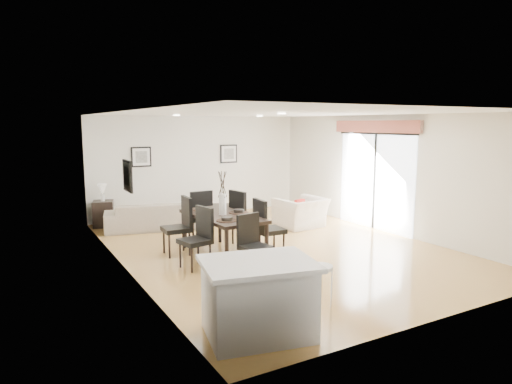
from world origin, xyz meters
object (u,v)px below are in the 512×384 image
side_table (104,214)px  kitchen_island (258,298)px  dining_chair_wnear (199,234)px  armchair (301,213)px  dining_chair_efar (242,215)px  dining_chair_enear (265,225)px  dining_chair_foot (199,213)px  bar_stool (320,273)px  coffee_table (219,214)px  dining_chair_head (252,240)px  dining_table (223,219)px  sofa (153,216)px  dining_chair_wfar (181,222)px

side_table → kitchen_island: size_ratio=0.43×
kitchen_island → dining_chair_wnear: bearing=94.0°
armchair → dining_chair_efar: dining_chair_efar is taller
dining_chair_enear → side_table: bearing=31.1°
dining_chair_foot → dining_chair_efar: bearing=130.8°
armchair → bar_stool: same height
dining_chair_efar → kitchen_island: (-1.73, -3.69, -0.18)m
armchair → dining_chair_efar: bearing=14.3°
side_table → bar_stool: size_ratio=0.89×
coffee_table → kitchen_island: size_ratio=0.73×
dining_chair_head → armchair: bearing=31.4°
armchair → dining_chair_enear: size_ratio=1.00×
dining_chair_head → dining_chair_enear: bearing=35.6°
dining_table → dining_chair_head: size_ratio=1.95×
sofa → dining_chair_efar: bearing=130.1°
side_table → dining_table: bearing=-67.8°
sofa → dining_chair_foot: size_ratio=2.02×
sofa → side_table: sofa is taller
dining_chair_head → bar_stool: dining_chair_head is taller
dining_chair_wnear → kitchen_island: (-0.39, -2.78, -0.13)m
dining_chair_wfar → bar_stool: 3.74m
dining_chair_wnear → dining_chair_enear: bearing=78.3°
dining_table → dining_chair_wnear: dining_chair_wnear is taller
dining_chair_wnear → dining_chair_wfar: (0.01, 0.93, 0.03)m
armchair → coffee_table: size_ratio=1.03×
coffee_table → bar_stool: bearing=-82.3°
dining_chair_efar → dining_chair_wnear: bearing=115.0°
dining_chair_wfar → bar_stool: dining_chair_wfar is taller
armchair → bar_stool: 5.29m
dining_chair_efar → dining_chair_foot: size_ratio=1.04×
dining_chair_wnear → side_table: dining_chair_wnear is taller
coffee_table → dining_chair_head: bearing=-86.6°
dining_chair_wnear → dining_chair_efar: size_ratio=0.93×
dining_chair_foot → dining_table: bearing=87.9°
dining_table → coffee_table: bearing=63.4°
armchair → dining_chair_head: (-2.68, -2.41, 0.20)m
sofa → dining_chair_head: dining_chair_head is taller
dining_table → kitchen_island: kitchen_island is taller
dining_table → bar_stool: dining_table is taller
dining_chair_efar → bar_stool: 3.78m
sofa → armchair: (3.18, -1.55, 0.03)m
dining_chair_foot → kitchen_island: 4.54m
dining_chair_efar → dining_chair_foot: 0.97m
dining_chair_enear → bar_stool: 2.89m
armchair → dining_chair_foot: dining_chair_foot is taller
armchair → dining_chair_efar: (-2.00, -0.77, 0.28)m
dining_chair_wnear → kitchen_island: dining_chair_wnear is taller
dining_chair_wnear → bar_stool: 2.82m
dining_chair_wnear → dining_chair_foot: dining_chair_foot is taller
dining_chair_wnear → side_table: (-0.82, 4.12, -0.28)m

